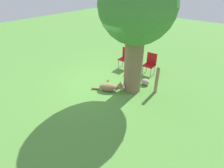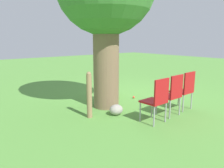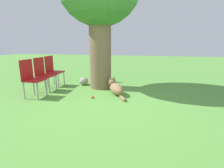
% 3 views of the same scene
% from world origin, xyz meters
% --- Properties ---
extents(ground_plane, '(30.00, 30.00, 0.00)m').
position_xyz_m(ground_plane, '(0.00, 0.00, 0.00)').
color(ground_plane, '#56933D').
extents(dog, '(0.70, 1.12, 0.42)m').
position_xyz_m(dog, '(0.28, 0.52, 0.15)').
color(dog, olive).
rests_on(dog, ground_plane).
extents(fence_post, '(0.12, 0.12, 1.02)m').
position_xyz_m(fence_post, '(-0.70, 1.83, 0.51)').
color(fence_post, '#937551').
rests_on(fence_post, ground_plane).
extents(red_chair_0, '(0.44, 0.46, 0.94)m').
position_xyz_m(red_chair_0, '(-1.68, -0.26, 0.53)').
color(red_chair_0, '#B21419').
rests_on(red_chair_0, ground_plane).
extents(red_chair_1, '(0.44, 0.46, 0.94)m').
position_xyz_m(red_chair_1, '(-1.75, 0.34, 0.53)').
color(red_chair_1, '#B21419').
rests_on(red_chair_1, ground_plane).
extents(red_chair_2, '(0.44, 0.46, 0.94)m').
position_xyz_m(red_chair_2, '(-1.82, 0.95, 0.53)').
color(red_chair_2, '#B21419').
rests_on(red_chair_2, ground_plane).
extents(tennis_ball, '(0.07, 0.07, 0.07)m').
position_xyz_m(tennis_ball, '(-0.19, -0.02, 0.03)').
color(tennis_ball, '#E54C33').
rests_on(tennis_ball, ground_plane).
extents(garden_rock, '(0.28, 0.32, 0.24)m').
position_xyz_m(garden_rock, '(-0.94, 1.27, 0.12)').
color(garden_rock, gray).
rests_on(garden_rock, ground_plane).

